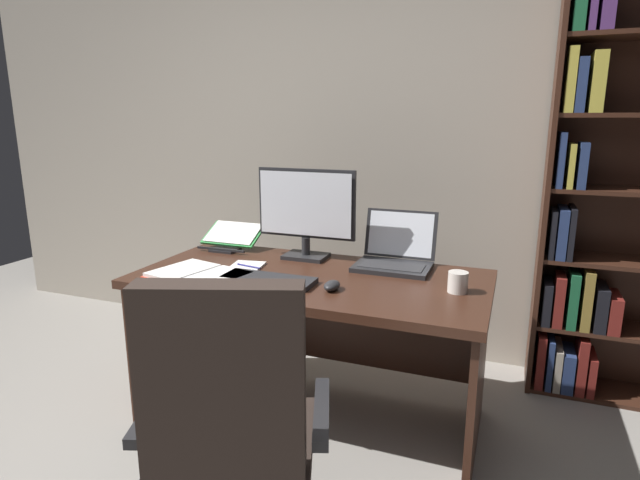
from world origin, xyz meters
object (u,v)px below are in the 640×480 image
Objects in this scene: open_binder at (199,275)px; notepad at (245,267)px; laptop at (395,256)px; office_chair at (233,448)px; reading_stand_with_book at (232,236)px; keyboard at (268,280)px; bookshelf at (611,207)px; monitor at (306,213)px; desk at (317,310)px; computer_mouse at (332,286)px; pen at (249,266)px; coffee_mug at (458,282)px.

open_binder is 2.31× the size of notepad.
office_chair is at bearing -101.95° from laptop.
laptop is at bearing -2.64° from reading_stand_with_book.
keyboard is (-0.22, 0.71, 0.32)m from office_chair.
open_binder is (-1.78, -1.00, -0.26)m from bookshelf.
bookshelf is 1.76m from keyboard.
desk is at bearing -55.03° from monitor.
computer_mouse is at bearing -32.45° from reading_stand_with_book.
bookshelf reaches higher than desk.
laptop is at bearing 45.01° from open_binder.
laptop reaches higher than reading_stand_with_book.
laptop is 3.46× the size of computer_mouse.
reading_stand_with_book is at bearing 133.89° from keyboard.
office_chair is 1.93× the size of monitor.
monitor is 3.75× the size of pen.
pen is at bearing 162.52° from computer_mouse.
bookshelf is at bearing 13.55° from reading_stand_with_book.
desk is 0.35m from keyboard.
monitor reaches higher than reading_stand_with_book.
desk is 3.85× the size of keyboard.
open_binder is at bearing -126.34° from pen.
office_chair is 11.55× the size of coffee_mug.
notepad is 1.50× the size of pen.
coffee_mug reaches higher than desk.
bookshelf reaches higher than notepad.
pen is (-0.40, 0.86, 0.32)m from office_chair.
office_chair is at bearing -84.79° from desk.
monitor is 0.49m from keyboard.
coffee_mug is at bearing 23.78° from open_binder.
coffee_mug is (1.13, 0.21, 0.03)m from open_binder.
monitor is 0.50m from laptop.
pen is at bearing 140.15° from keyboard.
open_binder is at bearing -171.39° from keyboard.
keyboard is at bearing 87.61° from office_chair.
bookshelf reaches higher than office_chair.
bookshelf reaches higher than coffee_mug.
laptop reaches higher than open_binder.
bookshelf is 25.04× the size of coffee_mug.
bookshelf is at bearing 25.93° from notepad.
office_chair is at bearing -59.98° from reading_stand_with_book.
computer_mouse is at bearing -56.21° from desk.
open_binder reaches higher than pen.
bookshelf reaches higher than pen.
monitor is 1.63× the size of reading_stand_with_book.
desk is at bearing 172.95° from coffee_mug.
reading_stand_with_book is at bearing 158.03° from desk.
keyboard is 0.87× the size of open_binder.
computer_mouse is at bearing -140.28° from bookshelf.
notepad is (0.13, 0.20, -0.01)m from open_binder.
office_chair is 1.01m from pen.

